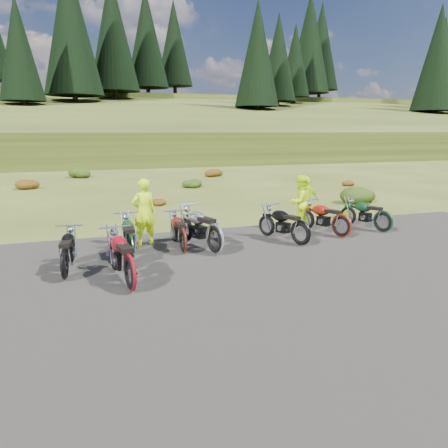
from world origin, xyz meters
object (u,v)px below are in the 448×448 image
object	(u,v)px
motorcycle_0	(66,280)
motorcycle_7	(382,233)
person_middle	(144,213)
motorcycle_3	(215,255)

from	to	relation	value
motorcycle_0	motorcycle_7	xyz separation A→B (m)	(9.42, 1.52, 0.00)
motorcycle_0	motorcycle_7	world-z (taller)	motorcycle_7
motorcycle_7	person_middle	size ratio (longest dim) A/B	1.04
motorcycle_0	person_middle	world-z (taller)	person_middle
person_middle	motorcycle_3	bearing A→B (deg)	123.39
motorcycle_7	person_middle	world-z (taller)	person_middle
motorcycle_0	motorcycle_3	size ratio (longest dim) A/B	0.84
person_middle	motorcycle_0	bearing A→B (deg)	35.56
motorcycle_0	motorcycle_7	bearing A→B (deg)	-73.75
motorcycle_7	motorcycle_0	bearing A→B (deg)	78.46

